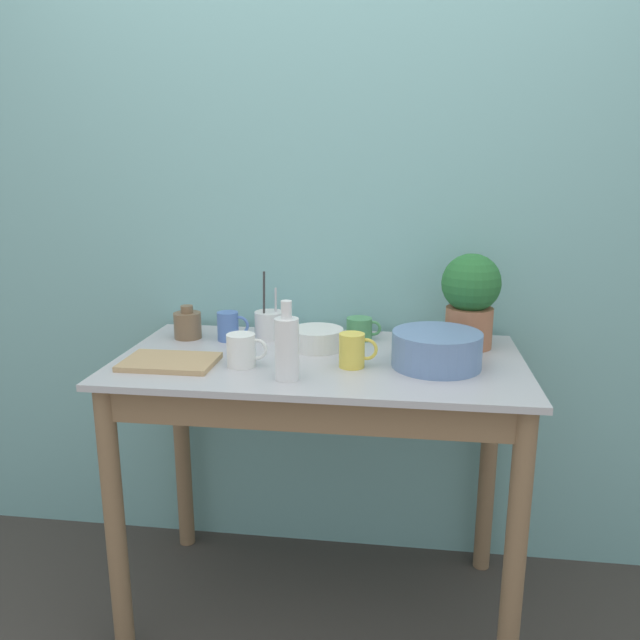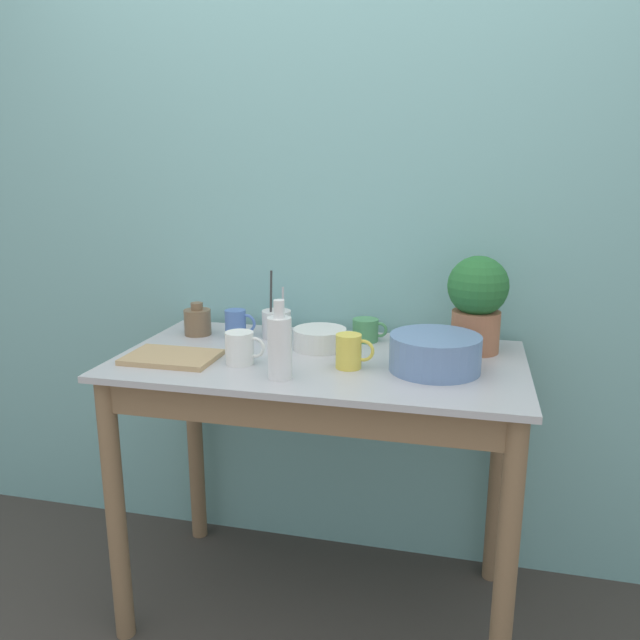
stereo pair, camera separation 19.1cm
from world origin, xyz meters
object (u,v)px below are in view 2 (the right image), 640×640
object	(u,v)px
mug_white	(240,348)
utensil_cup	(277,323)
bottle_short	(198,321)
mug_blue	(236,324)
tray_board	(172,357)
bowl_wash_large	(435,353)
mug_green	(366,330)
mug_yellow	(350,351)
bowl_small_enamel_white	(320,339)
bottle_tall	(280,346)
potted_plant	(477,300)

from	to	relation	value
mug_white	utensil_cup	size ratio (longest dim) A/B	0.52
bottle_short	mug_blue	xyz separation A→B (m)	(0.15, -0.01, 0.00)
tray_board	bowl_wash_large	bearing A→B (deg)	6.20
mug_green	mug_white	bearing A→B (deg)	-134.24
mug_white	mug_blue	xyz separation A→B (m)	(-0.12, 0.27, 0.00)
mug_yellow	bowl_small_enamel_white	xyz separation A→B (m)	(-0.13, 0.17, -0.02)
mug_white	mug_green	size ratio (longest dim) A/B	1.03
bottle_tall	bowl_small_enamel_white	xyz separation A→B (m)	(0.04, 0.31, -0.06)
bowl_wash_large	mug_green	world-z (taller)	bowl_wash_large
bottle_short	utensil_cup	size ratio (longest dim) A/B	0.49
bowl_wash_large	bottle_tall	world-z (taller)	bottle_tall
mug_blue	mug_yellow	bearing A→B (deg)	-27.64
potted_plant	mug_green	bearing A→B (deg)	173.99
mug_yellow	mug_blue	distance (m)	0.50
bottle_short	mug_white	distance (m)	0.38
mug_white	bowl_wash_large	bearing A→B (deg)	7.17
mug_yellow	mug_green	xyz separation A→B (m)	(-0.00, 0.30, -0.01)
potted_plant	mug_blue	bearing A→B (deg)	-177.90
bottle_tall	potted_plant	bearing A→B (deg)	36.69
bottle_tall	mug_green	xyz separation A→B (m)	(0.17, 0.43, -0.06)
mug_yellow	bowl_wash_large	bearing A→B (deg)	8.25
bowl_wash_large	tray_board	bearing A→B (deg)	-173.80
tray_board	mug_yellow	bearing A→B (deg)	5.28
mug_white	mug_blue	size ratio (longest dim) A/B	1.12
bottle_tall	bowl_wash_large	bearing A→B (deg)	22.16
bowl_wash_large	mug_white	world-z (taller)	bowl_wash_large
bottle_short	bowl_small_enamel_white	bearing A→B (deg)	-8.32
mug_blue	bottle_short	bearing A→B (deg)	176.31
bowl_small_enamel_white	tray_board	xyz separation A→B (m)	(-0.41, -0.22, -0.03)
potted_plant	bottle_tall	bearing A→B (deg)	-143.31
bottle_short	mug_white	bearing A→B (deg)	-46.38
potted_plant	bowl_wash_large	distance (m)	0.28
bowl_wash_large	mug_blue	xyz separation A→B (m)	(-0.69, 0.20, -0.00)
bowl_small_enamel_white	bowl_wash_large	bearing A→B (deg)	-20.16
potted_plant	bottle_short	bearing A→B (deg)	-178.81
mug_blue	bowl_small_enamel_white	world-z (taller)	mug_blue
bowl_wash_large	mug_yellow	size ratio (longest dim) A/B	2.30
bottle_tall	mug_green	world-z (taller)	bottle_tall
bottle_tall	mug_green	bearing A→B (deg)	68.35
bowl_small_enamel_white	utensil_cup	xyz separation A→B (m)	(-0.18, 0.10, 0.02)
mug_yellow	utensil_cup	xyz separation A→B (m)	(-0.31, 0.27, -0.00)
potted_plant	mug_white	distance (m)	0.76
bowl_wash_large	mug_white	bearing A→B (deg)	-172.83
mug_white	mug_yellow	world-z (taller)	mug_yellow
bottle_short	mug_yellow	distance (m)	0.64
bowl_wash_large	mug_blue	size ratio (longest dim) A/B	2.41
bowl_wash_large	mug_green	size ratio (longest dim) A/B	2.22
bottle_short	tray_board	distance (m)	0.30
mug_white	mug_green	xyz separation A→B (m)	(0.33, 0.33, -0.01)
bowl_wash_large	utensil_cup	xyz separation A→B (m)	(-0.56, 0.24, -0.00)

